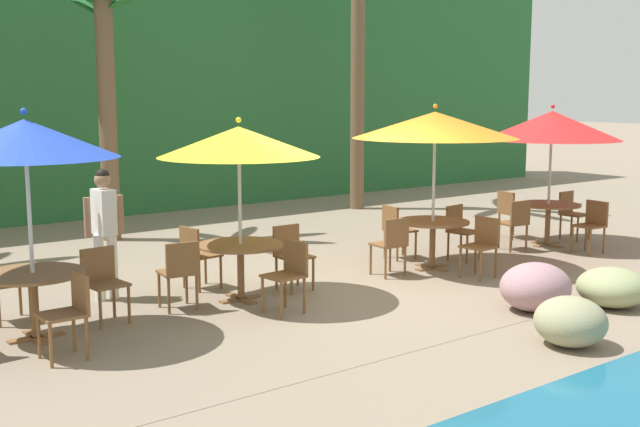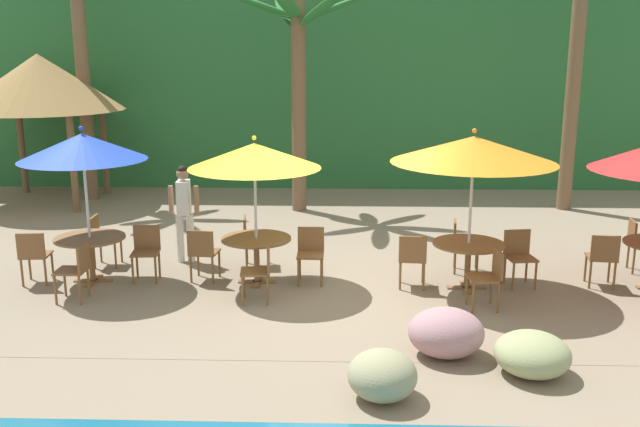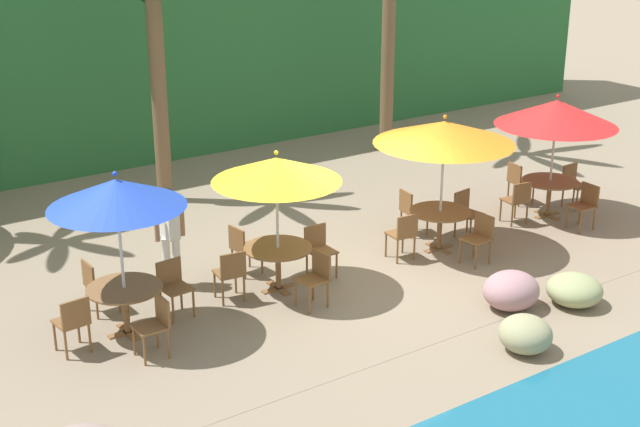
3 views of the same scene
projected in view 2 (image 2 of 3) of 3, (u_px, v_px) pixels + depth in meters
The scene contains 28 objects.
ground_plane at pixel (344, 288), 10.87m from camera, with size 120.00×120.00×0.00m, color gray.
terrace_deck at pixel (344, 288), 10.87m from camera, with size 18.00×5.20×0.01m.
foliage_backdrop at pixel (344, 71), 18.91m from camera, with size 28.00×2.40×6.00m.
rock_seawall at pixel (488, 371), 7.38m from camera, with size 15.53×3.35×0.89m.
umbrella_blue at pixel (82, 147), 10.67m from camera, with size 1.94×1.94×2.49m.
dining_table_blue at pixel (90, 245), 11.03m from camera, with size 1.10×1.10×0.74m.
chair_blue_seaward at pixel (146, 248), 11.20m from camera, with size 0.46×0.46×0.87m.
chair_blue_inland at pixel (101, 237), 11.88m from camera, with size 0.44×0.43×0.87m.
chair_blue_left at pixel (34, 254), 10.91m from camera, with size 0.46×0.47×0.87m.
chair_blue_right at pixel (77, 268), 10.23m from camera, with size 0.43×0.42×0.87m.
umbrella_yellow at pixel (254, 156), 10.66m from camera, with size 2.05×2.05×2.35m.
dining_table_yellow at pixel (256, 245), 10.99m from camera, with size 1.10×1.10×0.74m.
chair_yellow_seaward at pixel (311, 251), 11.08m from camera, with size 0.42×0.43×0.87m.
chair_yellow_inland at pixel (252, 237), 11.83m from camera, with size 0.47×0.47×0.87m.
chair_yellow_left at pixel (203, 251), 11.06m from camera, with size 0.47×0.48×0.87m.
chair_yellow_right at pixel (261, 268), 10.20m from camera, with size 0.46×0.46×0.87m.
umbrella_orange at pixel (474, 149), 10.35m from camera, with size 2.46×2.46×2.49m.
dining_table_orange at pixel (468, 251), 10.71m from camera, with size 1.10×1.10×0.74m.
chair_orange_seaward at pixel (519, 253), 10.92m from camera, with size 0.48×0.48×0.87m.
chair_orange_inland at pixel (461, 242), 11.57m from camera, with size 0.48×0.48×0.87m.
chair_orange_left at pixel (412, 257), 10.74m from camera, with size 0.45×0.46×0.87m.
chair_orange_right at pixel (490, 275), 9.92m from camera, with size 0.46×0.45×0.87m.
chair_red_inland at pixel (638, 242), 11.57m from camera, with size 0.48×0.47×0.87m.
chair_red_left at pixel (603, 256), 10.79m from camera, with size 0.47×0.48×0.87m.
palm_tree_nearest at pixel (78, 15), 16.22m from camera, with size 2.80×2.66×6.67m.
palm_tree_second at pixel (298, 59), 15.27m from camera, with size 3.11×3.06×4.82m.
palapa_hut at pixel (39, 83), 16.26m from camera, with size 3.84×3.84×3.49m.
waiter_in_white at pixel (184, 207), 11.99m from camera, with size 0.52×0.35×1.70m.
Camera 2 is at (-0.04, -10.30, 3.68)m, focal length 39.30 mm.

